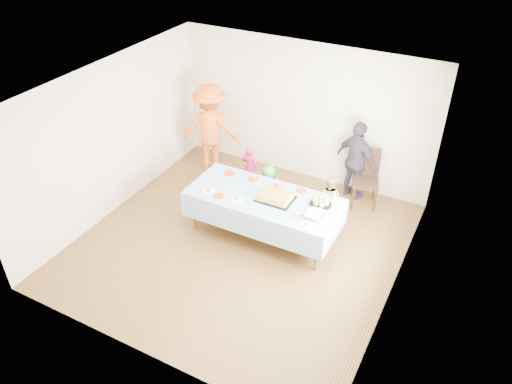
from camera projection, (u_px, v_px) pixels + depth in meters
ground at (240, 243)px, 8.29m from camera, size 5.00×5.00×0.00m
room_walls at (242, 151)px, 7.28m from camera, size 5.04×5.04×2.72m
party_table at (264, 199)px, 8.09m from camera, size 2.50×1.10×0.78m
birthday_cake at (276, 197)px, 7.96m from camera, size 0.57×0.44×0.10m
rolls_tray at (321, 203)px, 7.83m from camera, size 0.35×0.35×0.11m
punch_bowl at (316, 215)px, 7.56m from camera, size 0.32×0.32×0.08m
party_hat at (334, 195)px, 7.96m from camera, size 0.09×0.09×0.15m
fork_pile at (297, 213)px, 7.62m from camera, size 0.24×0.18×0.07m
plate_red_far_a at (230, 173)px, 8.63m from camera, size 0.19×0.19×0.01m
plate_red_far_b at (254, 179)px, 8.48m from camera, size 0.17×0.17×0.01m
plate_red_far_c at (279, 186)px, 8.30m from camera, size 0.16×0.16×0.01m
plate_red_far_d at (301, 191)px, 8.18m from camera, size 0.17×0.17×0.01m
plate_red_near at (220, 196)px, 8.05m from camera, size 0.17×0.17×0.01m
plate_white_left at (209, 191)px, 8.18m from camera, size 0.21×0.21×0.01m
plate_white_mid at (237, 200)px, 7.96m from camera, size 0.20×0.20×0.01m
plate_white_right at (307, 225)px, 7.42m from camera, size 0.22×0.22×0.01m
dining_chair at (366, 174)px, 8.97m from camera, size 0.58×0.58×1.06m
toddler_left at (250, 167)px, 9.47m from camera, size 0.34×0.24×0.88m
toddler_mid at (269, 187)px, 8.88m from camera, size 0.49×0.39×0.89m
toddler_right at (329, 197)px, 8.68m from camera, size 0.42×0.33×0.83m
adult_left at (211, 128)px, 9.82m from camera, size 1.32×1.00×1.80m
adult_right at (356, 161)px, 9.01m from camera, size 0.97×0.70×1.53m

